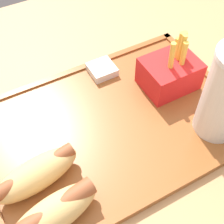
% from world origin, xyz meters
% --- Properties ---
extents(dining_table, '(1.19, 0.82, 0.75)m').
position_xyz_m(dining_table, '(0.00, 0.00, 0.37)').
color(dining_table, '#B27F51').
rests_on(dining_table, ground_plane).
extents(food_tray, '(0.44, 0.30, 0.01)m').
position_xyz_m(food_tray, '(-0.04, 0.03, 0.75)').
color(food_tray, brown).
rests_on(food_tray, dining_table).
extents(hot_dog_far, '(0.14, 0.07, 0.05)m').
position_xyz_m(hot_dog_far, '(0.11, 0.14, 0.78)').
color(hot_dog_far, tan).
rests_on(hot_dog_far, food_tray).
extents(hot_dog_near, '(0.14, 0.07, 0.05)m').
position_xyz_m(hot_dog_near, '(0.11, 0.07, 0.78)').
color(hot_dog_near, tan).
rests_on(hot_dog_near, food_tray).
extents(fries_carton, '(0.10, 0.08, 0.11)m').
position_xyz_m(fries_carton, '(-0.17, -0.00, 0.79)').
color(fries_carton, red).
rests_on(fries_carton, food_tray).
extents(sauce_cup_mayo, '(0.05, 0.05, 0.02)m').
position_xyz_m(sauce_cup_mayo, '(-0.08, -0.09, 0.77)').
color(sauce_cup_mayo, silver).
rests_on(sauce_cup_mayo, food_tray).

